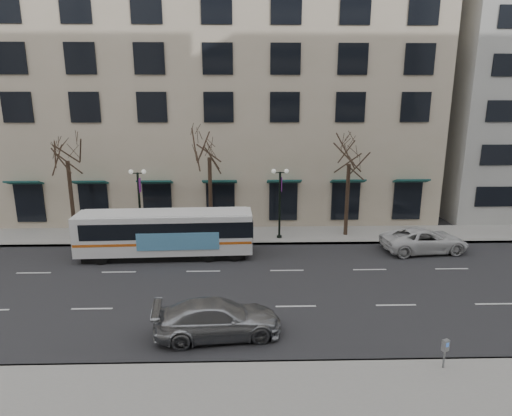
{
  "coord_description": "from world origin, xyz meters",
  "views": [
    {
      "loc": [
        2.54,
        -21.54,
        9.89
      ],
      "look_at": [
        3.13,
        1.8,
        4.0
      ],
      "focal_mm": 30.0,
      "sensor_mm": 36.0,
      "label": 1
    }
  ],
  "objects_px": {
    "tree_far_left": "(66,147)",
    "city_bus": "(167,233)",
    "silver_car": "(218,319)",
    "white_pickup": "(424,240)",
    "lamp_post_left": "(139,201)",
    "pay_station": "(445,348)",
    "tree_far_mid": "(209,144)",
    "tree_far_right": "(350,150)",
    "lamp_post_right": "(280,200)"
  },
  "relations": [
    {
      "from": "tree_far_mid",
      "to": "city_bus",
      "type": "xyz_separation_m",
      "value": [
        -2.54,
        -3.98,
        -5.26
      ]
    },
    {
      "from": "silver_car",
      "to": "pay_station",
      "type": "height_order",
      "value": "silver_car"
    },
    {
      "from": "lamp_post_left",
      "to": "silver_car",
      "type": "bearing_deg",
      "value": -64.23
    },
    {
      "from": "lamp_post_right",
      "to": "silver_car",
      "type": "bearing_deg",
      "value": -105.76
    },
    {
      "from": "lamp_post_right",
      "to": "white_pickup",
      "type": "xyz_separation_m",
      "value": [
        9.52,
        -2.78,
        -2.16
      ]
    },
    {
      "from": "tree_far_left",
      "to": "tree_far_right",
      "type": "distance_m",
      "value": 20.0
    },
    {
      "from": "tree_far_mid",
      "to": "lamp_post_left",
      "type": "relative_size",
      "value": 1.64
    },
    {
      "from": "tree_far_right",
      "to": "silver_car",
      "type": "relative_size",
      "value": 1.48
    },
    {
      "from": "tree_far_left",
      "to": "city_bus",
      "type": "distance_m",
      "value": 9.85
    },
    {
      "from": "tree_far_right",
      "to": "lamp_post_right",
      "type": "bearing_deg",
      "value": -173.15
    },
    {
      "from": "tree_far_right",
      "to": "city_bus",
      "type": "height_order",
      "value": "tree_far_right"
    },
    {
      "from": "city_bus",
      "to": "pay_station",
      "type": "height_order",
      "value": "city_bus"
    },
    {
      "from": "lamp_post_left",
      "to": "white_pickup",
      "type": "distance_m",
      "value": 19.83
    },
    {
      "from": "silver_car",
      "to": "tree_far_left",
      "type": "bearing_deg",
      "value": 32.9
    },
    {
      "from": "lamp_post_right",
      "to": "silver_car",
      "type": "distance_m",
      "value": 13.75
    },
    {
      "from": "tree_far_left",
      "to": "lamp_post_left",
      "type": "relative_size",
      "value": 1.6
    },
    {
      "from": "tree_far_left",
      "to": "silver_car",
      "type": "height_order",
      "value": "tree_far_left"
    },
    {
      "from": "lamp_post_left",
      "to": "silver_car",
      "type": "xyz_separation_m",
      "value": [
        6.31,
        -13.07,
        -2.15
      ]
    },
    {
      "from": "lamp_post_right",
      "to": "city_bus",
      "type": "height_order",
      "value": "lamp_post_right"
    },
    {
      "from": "white_pickup",
      "to": "pay_station",
      "type": "xyz_separation_m",
      "value": [
        -4.6,
        -13.05,
        0.2
      ]
    },
    {
      "from": "lamp_post_right",
      "to": "pay_station",
      "type": "height_order",
      "value": "lamp_post_right"
    },
    {
      "from": "tree_far_right",
      "to": "lamp_post_right",
      "type": "xyz_separation_m",
      "value": [
        -4.99,
        -0.6,
        -3.48
      ]
    },
    {
      "from": "tree_far_right",
      "to": "lamp_post_left",
      "type": "bearing_deg",
      "value": -177.71
    },
    {
      "from": "tree_far_right",
      "to": "lamp_post_left",
      "type": "distance_m",
      "value": 15.4
    },
    {
      "from": "tree_far_left",
      "to": "silver_car",
      "type": "xyz_separation_m",
      "value": [
        11.32,
        -13.67,
        -5.91
      ]
    },
    {
      "from": "lamp_post_right",
      "to": "city_bus",
      "type": "relative_size",
      "value": 0.46
    },
    {
      "from": "tree_far_left",
      "to": "tree_far_mid",
      "type": "relative_size",
      "value": 0.98
    },
    {
      "from": "city_bus",
      "to": "tree_far_left",
      "type": "bearing_deg",
      "value": 149.63
    },
    {
      "from": "white_pickup",
      "to": "pay_station",
      "type": "relative_size",
      "value": 4.9
    },
    {
      "from": "tree_far_right",
      "to": "lamp_post_right",
      "type": "distance_m",
      "value": 6.11
    },
    {
      "from": "tree_far_left",
      "to": "white_pickup",
      "type": "distance_m",
      "value": 25.45
    },
    {
      "from": "lamp_post_right",
      "to": "white_pickup",
      "type": "bearing_deg",
      "value": -16.27
    },
    {
      "from": "tree_far_mid",
      "to": "white_pickup",
      "type": "xyz_separation_m",
      "value": [
        14.53,
        -3.38,
        -6.12
      ]
    },
    {
      "from": "tree_far_left",
      "to": "lamp_post_right",
      "type": "relative_size",
      "value": 1.6
    },
    {
      "from": "tree_far_right",
      "to": "lamp_post_right",
      "type": "relative_size",
      "value": 1.55
    },
    {
      "from": "silver_car",
      "to": "pay_station",
      "type": "xyz_separation_m",
      "value": [
        8.6,
        -2.76,
        0.2
      ]
    },
    {
      "from": "tree_far_left",
      "to": "city_bus",
      "type": "height_order",
      "value": "tree_far_left"
    },
    {
      "from": "lamp_post_left",
      "to": "lamp_post_right",
      "type": "bearing_deg",
      "value": 0.0
    },
    {
      "from": "silver_car",
      "to": "city_bus",
      "type": "bearing_deg",
      "value": 14.97
    },
    {
      "from": "white_pickup",
      "to": "lamp_post_left",
      "type": "bearing_deg",
      "value": 75.94
    },
    {
      "from": "silver_car",
      "to": "lamp_post_left",
      "type": "bearing_deg",
      "value": 19.05
    },
    {
      "from": "lamp_post_left",
      "to": "pay_station",
      "type": "bearing_deg",
      "value": -46.71
    },
    {
      "from": "tree_far_mid",
      "to": "city_bus",
      "type": "distance_m",
      "value": 7.07
    },
    {
      "from": "tree_far_left",
      "to": "tree_far_right",
      "type": "bearing_deg",
      "value": 0.0
    },
    {
      "from": "tree_far_right",
      "to": "lamp_post_left",
      "type": "relative_size",
      "value": 1.55
    },
    {
      "from": "lamp_post_right",
      "to": "pay_station",
      "type": "bearing_deg",
      "value": -72.75
    },
    {
      "from": "silver_car",
      "to": "tree_far_right",
      "type": "bearing_deg",
      "value": -39.13
    },
    {
      "from": "city_bus",
      "to": "pay_station",
      "type": "distance_m",
      "value": 17.62
    },
    {
      "from": "tree_far_left",
      "to": "tree_far_mid",
      "type": "height_order",
      "value": "tree_far_mid"
    },
    {
      "from": "tree_far_left",
      "to": "city_bus",
      "type": "xyz_separation_m",
      "value": [
        7.46,
        -3.98,
        -5.05
      ]
    }
  ]
}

